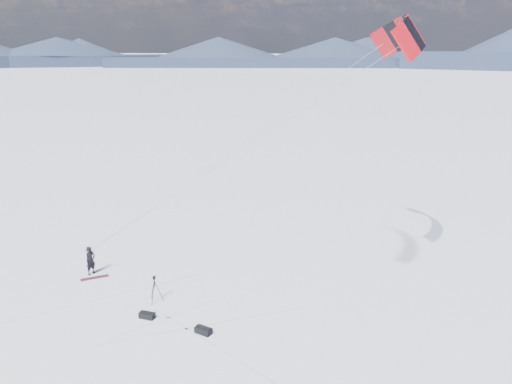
% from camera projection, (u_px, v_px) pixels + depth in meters
% --- Properties ---
extents(ground, '(1800.00, 1800.00, 0.00)m').
position_uv_depth(ground, '(117.00, 316.00, 23.57)').
color(ground, white).
extents(horizon_hills, '(704.84, 706.81, 10.72)m').
position_uv_depth(horizon_hills, '(108.00, 221.00, 22.23)').
color(horizon_hills, '#1D2C3E').
rests_on(horizon_hills, ground).
extents(snow_tracks, '(13.93, 9.84, 0.01)m').
position_uv_depth(snow_tracks, '(79.00, 310.00, 24.04)').
color(snow_tracks, silver).
rests_on(snow_tracks, ground).
extents(snowkiter, '(0.59, 0.70, 1.64)m').
position_uv_depth(snowkiter, '(92.00, 274.00, 27.89)').
color(snowkiter, black).
rests_on(snowkiter, ground).
extents(snowboard, '(1.37, 1.10, 0.04)m').
position_uv_depth(snowboard, '(95.00, 278.00, 27.40)').
color(snowboard, maroon).
rests_on(snowboard, ground).
extents(tripod, '(0.72, 0.65, 1.38)m').
position_uv_depth(tripod, '(155.00, 285.00, 24.64)').
color(tripod, black).
rests_on(tripod, ground).
extents(gear_bag_a, '(0.77, 0.43, 0.33)m').
position_uv_depth(gear_bag_a, '(147.00, 315.00, 23.33)').
color(gear_bag_a, black).
rests_on(gear_bag_a, ground).
extents(gear_bag_b, '(0.84, 0.60, 0.35)m').
position_uv_depth(gear_bag_b, '(203.00, 330.00, 22.08)').
color(gear_bag_b, black).
rests_on(gear_bag_b, ground).
extents(power_kite, '(17.17, 6.44, 12.26)m').
position_uv_depth(power_kite, '(402.00, 37.00, 23.06)').
color(power_kite, red).
rests_on(power_kite, ground).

